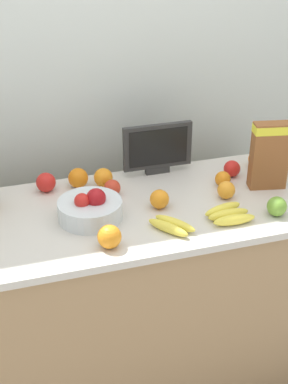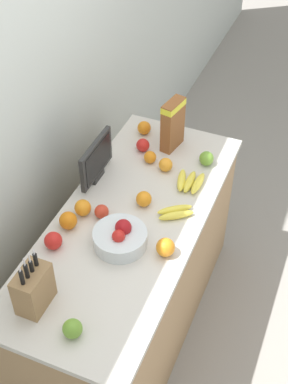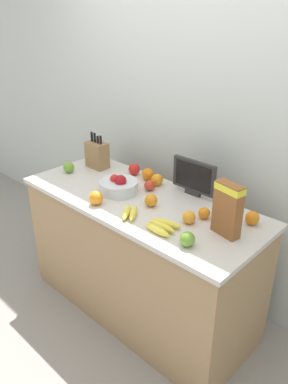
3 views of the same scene
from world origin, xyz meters
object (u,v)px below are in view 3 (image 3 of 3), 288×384
cereal_box (228,207)px  apple_near_bananas (134,169)px  fruit_bowl (119,186)px  orange_front_center (189,217)px  orange_back_center (151,200)px  orange_front_left (96,198)px  apple_rightmost (187,239)px  apple_by_knife_block (149,185)px  apple_leftmost (69,167)px  banana_bunch_left (162,226)px  orange_front_right (252,218)px  banana_bunch_right (130,213)px  apple_front (223,213)px  knife_block (97,155)px  orange_mid_left (204,213)px  small_monitor (194,177)px  orange_near_bowl (157,180)px  orange_mid_right (148,174)px

cereal_box → apple_near_bananas: bearing=176.6°
fruit_bowl → orange_front_center: bearing=-0.4°
orange_back_center → orange_front_left: size_ratio=0.90×
apple_rightmost → orange_front_left: (-0.68, -0.02, 0.00)m
apple_by_knife_block → apple_leftmost: bearing=-164.0°
banana_bunch_left → orange_front_right: bearing=50.4°
cereal_box → orange_front_left: (-0.76, -0.25, -0.12)m
banana_bunch_right → orange_back_center: 0.17m
banana_bunch_left → orange_front_center: bearing=68.5°
cereal_box → orange_back_center: bearing=-164.7°
apple_front → cereal_box: bearing=-53.5°
knife_block → apple_near_bananas: bearing=16.2°
orange_mid_left → orange_front_center: bearing=-106.8°
small_monitor → orange_near_bowl: size_ratio=3.85×
banana_bunch_left → orange_mid_left: (0.09, 0.26, 0.01)m
small_monitor → orange_near_bowl: bearing=-169.0°
cereal_box → orange_back_center: 0.52m
knife_block → apple_front: (1.12, -0.01, -0.06)m
apple_near_bananas → orange_mid_left: bearing=-13.5°
banana_bunch_left → orange_near_bowl: (-0.40, 0.41, 0.02)m
apple_front → orange_back_center: (-0.40, -0.17, 0.00)m
orange_mid_left → fruit_bowl: bearing=-170.8°
banana_bunch_right → apple_leftmost: apple_leftmost is taller
banana_bunch_right → apple_front: size_ratio=2.50×
banana_bunch_right → apple_leftmost: (-0.79, 0.15, 0.02)m
knife_block → orange_mid_right: (0.44, 0.09, -0.06)m
orange_back_center → orange_front_right: same height
apple_near_bananas → small_monitor: bearing=3.0°
knife_block → small_monitor: 0.82m
banana_bunch_right → orange_front_right: bearing=35.4°
banana_bunch_right → orange_mid_left: orange_mid_left is taller
apple_leftmost → small_monitor: bearing=20.3°
apple_rightmost → orange_mid_right: 0.84m
knife_block → apple_by_knife_block: (0.56, -0.03, -0.07)m
orange_mid_left → apple_by_knife_block: bearing=173.0°
small_monitor → apple_by_knife_block: 0.30m
small_monitor → apple_near_bananas: size_ratio=3.77×
cereal_box → apple_front: size_ratio=3.94×
cereal_box → apple_by_knife_block: size_ratio=4.18×
banana_bunch_left → orange_front_center: size_ratio=2.45×
small_monitor → apple_leftmost: (-0.89, -0.33, -0.09)m
apple_by_knife_block → fruit_bowl: bearing=-128.9°
apple_leftmost → knife_block: bearing=70.9°
banana_bunch_right → apple_near_bananas: bearing=132.5°
apple_near_bananas → orange_mid_right: 0.14m
apple_leftmost → orange_mid_left: apple_leftmost is taller
small_monitor → cereal_box: cereal_box is taller
orange_mid_left → orange_front_left: orange_front_left is taller
small_monitor → orange_mid_left: size_ratio=4.64×
fruit_bowl → apple_by_knife_block: fruit_bowl is taller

